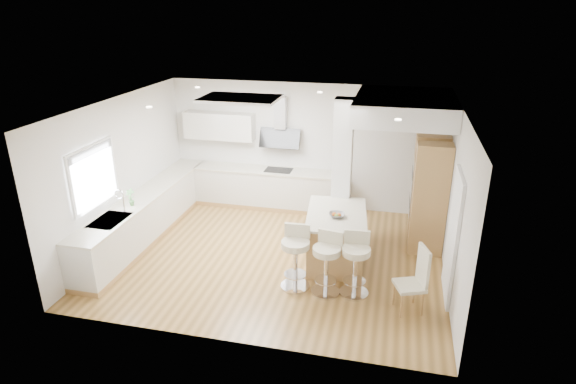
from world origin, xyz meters
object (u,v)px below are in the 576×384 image
(bar_stool_a, at_px, (296,254))
(bar_stool_c, at_px, (356,261))
(peninsula, at_px, (336,237))
(dining_chair, at_px, (416,277))
(bar_stool_b, at_px, (327,260))

(bar_stool_a, distance_m, bar_stool_c, 0.96)
(peninsula, relative_size, bar_stool_c, 1.57)
(peninsula, relative_size, dining_chair, 1.56)
(bar_stool_a, bearing_deg, dining_chair, -9.25)
(bar_stool_c, relative_size, dining_chair, 0.99)
(peninsula, bearing_deg, bar_stool_a, -123.69)
(bar_stool_a, relative_size, bar_stool_b, 1.03)
(bar_stool_b, height_order, bar_stool_c, bar_stool_c)
(peninsula, relative_size, bar_stool_b, 1.59)
(bar_stool_b, bearing_deg, bar_stool_c, 20.09)
(peninsula, distance_m, dining_chair, 1.84)
(peninsula, height_order, bar_stool_c, bar_stool_c)
(bar_stool_a, height_order, bar_stool_c, bar_stool_a)
(bar_stool_c, bearing_deg, dining_chair, -18.76)
(bar_stool_b, bearing_deg, dining_chair, 3.10)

